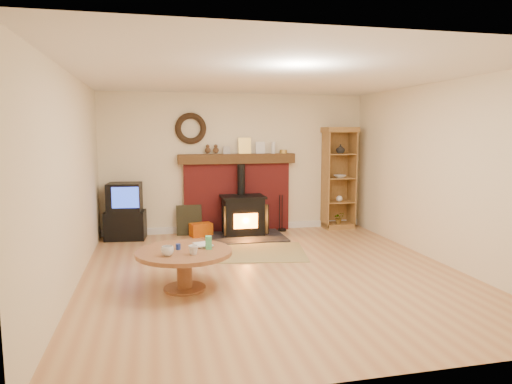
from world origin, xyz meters
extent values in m
plane|color=#B2774A|center=(0.00, 0.00, 0.00)|extent=(5.50, 5.50, 0.00)
cube|color=beige|center=(0.00, 2.75, 1.30)|extent=(5.00, 0.02, 2.60)
cube|color=beige|center=(0.00, -2.75, 1.30)|extent=(5.00, 0.02, 2.60)
cube|color=beige|center=(-2.50, 0.00, 1.30)|extent=(0.02, 5.50, 2.60)
cube|color=beige|center=(2.50, 0.00, 1.30)|extent=(0.02, 5.50, 2.60)
cube|color=white|center=(0.00, 0.00, 2.60)|extent=(5.00, 5.50, 0.02)
cube|color=white|center=(0.00, 2.73, 0.06)|extent=(5.00, 0.04, 0.12)
torus|color=black|center=(-0.85, 2.69, 1.95)|extent=(0.57, 0.11, 0.57)
cube|color=maroon|center=(0.00, 2.67, 0.65)|extent=(2.00, 0.15, 1.30)
cube|color=#3D2713|center=(0.00, 2.64, 1.39)|extent=(2.20, 0.22, 0.18)
cube|color=#999999|center=(-0.20, 2.65, 1.55)|extent=(0.13, 0.05, 0.14)
cube|color=gold|center=(0.15, 2.67, 1.63)|extent=(0.24, 0.06, 0.30)
cube|color=white|center=(0.45, 2.67, 1.59)|extent=(0.18, 0.05, 0.22)
cylinder|color=white|center=(0.70, 2.65, 1.59)|extent=(0.08, 0.08, 0.22)
cylinder|color=gold|center=(0.90, 2.65, 1.51)|extent=(0.14, 0.14, 0.07)
cube|color=black|center=(0.04, 2.10, 0.01)|extent=(1.40, 1.00, 0.03)
cube|color=black|center=(0.04, 2.30, 0.36)|extent=(0.72, 0.51, 0.66)
cube|color=black|center=(0.04, 2.30, 0.71)|extent=(0.79, 0.56, 0.04)
cylinder|color=black|center=(0.04, 2.45, 1.01)|extent=(0.14, 0.14, 0.56)
cube|color=orange|center=(0.04, 2.03, 0.32)|extent=(0.43, 0.02, 0.27)
cube|color=black|center=(-0.29, 2.09, 0.34)|extent=(0.17, 0.23, 0.53)
cube|color=black|center=(0.37, 2.09, 0.34)|extent=(0.17, 0.23, 0.53)
cube|color=brown|center=(-0.10, 1.07, 0.01)|extent=(1.90, 1.46, 0.01)
cube|color=black|center=(-2.05, 2.47, 0.25)|extent=(0.73, 0.54, 0.50)
cube|color=black|center=(-2.05, 2.47, 0.75)|extent=(0.61, 0.53, 0.50)
cube|color=blue|center=(-2.02, 2.23, 0.78)|extent=(0.45, 0.07, 0.36)
cube|color=brown|center=(2.00, 2.53, 0.05)|extent=(0.57, 0.42, 0.10)
cube|color=brown|center=(2.00, 2.73, 0.96)|extent=(0.57, 0.02, 1.83)
cube|color=brown|center=(1.72, 2.53, 0.96)|extent=(0.02, 0.42, 1.83)
cube|color=brown|center=(2.27, 2.53, 0.96)|extent=(0.02, 0.42, 1.83)
cube|color=brown|center=(2.00, 2.53, 1.93)|extent=(0.63, 0.46, 0.10)
cube|color=brown|center=(2.00, 2.53, 0.52)|extent=(0.53, 0.38, 0.02)
cube|color=brown|center=(2.00, 2.53, 0.99)|extent=(0.53, 0.38, 0.02)
cube|color=brown|center=(2.00, 2.53, 1.46)|extent=(0.53, 0.38, 0.02)
imported|color=white|center=(2.00, 2.48, 1.56)|extent=(0.17, 0.17, 0.18)
imported|color=white|center=(2.00, 2.48, 1.03)|extent=(0.23, 0.23, 0.06)
sphere|color=white|center=(2.00, 2.48, 0.59)|extent=(0.12, 0.12, 0.12)
imported|color=#4BB475|center=(2.00, 2.48, 0.21)|extent=(0.20, 0.17, 0.22)
cube|color=orange|center=(-0.72, 2.40, 0.12)|extent=(0.43, 0.33, 0.24)
cube|color=black|center=(-0.92, 2.55, 0.28)|extent=(0.46, 0.12, 0.55)
cylinder|color=black|center=(0.84, 2.50, 0.02)|extent=(0.16, 0.16, 0.04)
cylinder|color=black|center=(0.79, 2.50, 0.35)|extent=(0.02, 0.02, 0.70)
cylinder|color=black|center=(0.84, 2.50, 0.35)|extent=(0.02, 0.02, 0.70)
cylinder|color=brown|center=(-1.21, -0.41, 0.01)|extent=(0.51, 0.51, 0.03)
cylinder|color=brown|center=(-1.21, -0.41, 0.23)|extent=(0.18, 0.18, 0.41)
cylinder|color=brown|center=(-1.21, -0.41, 0.46)|extent=(1.15, 1.15, 0.05)
imported|color=white|center=(-1.41, -0.61, 0.54)|extent=(0.14, 0.14, 0.11)
imported|color=white|center=(-1.12, -0.62, 0.54)|extent=(0.11, 0.11, 0.11)
imported|color=#4C331E|center=(-1.06, -0.27, 0.50)|extent=(0.19, 0.26, 0.02)
cylinder|color=navy|center=(-1.27, -0.36, 0.52)|extent=(0.06, 0.06, 0.07)
cube|color=#4BB475|center=(-0.92, -0.42, 0.56)|extent=(0.07, 0.07, 0.16)
camera|label=1|loc=(-1.54, -5.76, 1.88)|focal=32.00mm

